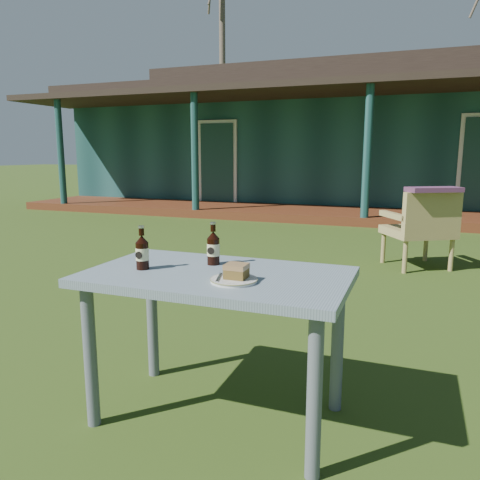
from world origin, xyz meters
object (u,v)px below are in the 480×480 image
at_px(cola_bottle_far, 142,252).
at_px(cola_bottle_near, 213,248).
at_px(cafe_table, 217,294).
at_px(plate, 234,280).
at_px(cake_slice, 236,271).
at_px(armchair_left, 422,225).

bearing_deg(cola_bottle_far, cola_bottle_near, 36.85).
distance_m(cafe_table, plate, 0.21).
xyz_separation_m(cake_slice, cola_bottle_far, (-0.49, 0.04, 0.04)).
bearing_deg(cola_bottle_near, armchair_left, 73.67).
bearing_deg(plate, armchair_left, 77.91).
distance_m(cafe_table, armchair_left, 3.64).
xyz_separation_m(cake_slice, armchair_left, (0.77, 3.62, -0.28)).
xyz_separation_m(cola_bottle_near, cola_bottle_far, (-0.27, -0.21, -0.00)).
height_order(cafe_table, armchair_left, armchair_left).
bearing_deg(cake_slice, armchair_left, 77.97).
bearing_deg(cola_bottle_near, plate, -50.93).
bearing_deg(armchair_left, cafe_table, -104.49).
relative_size(plate, cola_bottle_far, 0.99).
xyz_separation_m(cafe_table, plate, (0.13, -0.12, 0.11)).
xyz_separation_m(cafe_table, cola_bottle_far, (-0.35, -0.06, 0.18)).
bearing_deg(armchair_left, plate, -102.09).
relative_size(cake_slice, cola_bottle_far, 0.45).
height_order(plate, cola_bottle_far, cola_bottle_far).
distance_m(cafe_table, cola_bottle_near, 0.25).
bearing_deg(cake_slice, cola_bottle_far, 175.13).
distance_m(cafe_table, cake_slice, 0.23).
relative_size(cola_bottle_near, armchair_left, 0.24).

